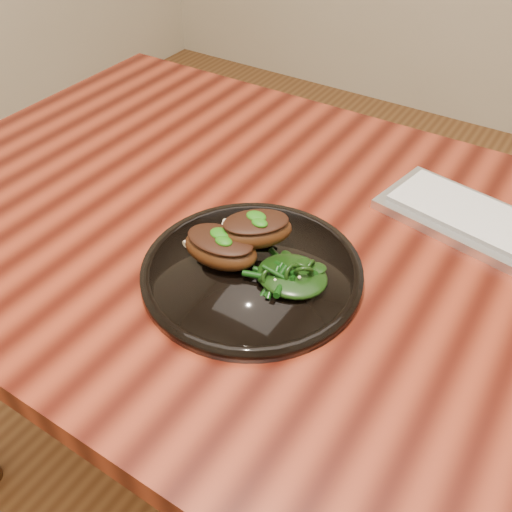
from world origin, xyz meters
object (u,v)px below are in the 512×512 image
at_px(plate, 252,271).
at_px(greens_heap, 292,272).
at_px(desk, 384,318).
at_px(lamb_chop_front, 220,247).

height_order(plate, greens_heap, greens_heap).
distance_m(desk, plate, 0.21).
bearing_deg(desk, lamb_chop_front, -150.04).
bearing_deg(plate, desk, 33.70).
xyz_separation_m(desk, plate, (-0.16, -0.10, 0.09)).
distance_m(desk, greens_heap, 0.18).
relative_size(desk, greens_heap, 17.31).
bearing_deg(plate, greens_heap, 5.19).
relative_size(plate, greens_heap, 3.14).
xyz_separation_m(desk, lamb_chop_front, (-0.20, -0.11, 0.12)).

